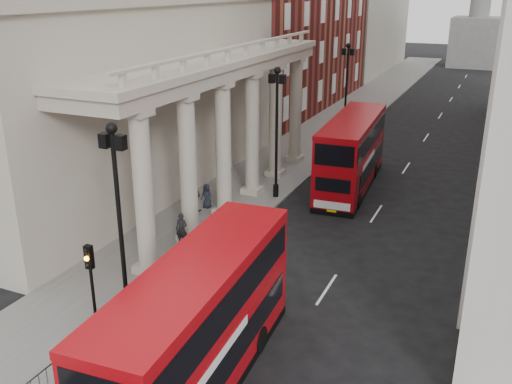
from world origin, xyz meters
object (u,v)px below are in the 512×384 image
at_px(lamp_post_north, 346,85).
at_px(pedestrian_b, 194,196).
at_px(lamp_post_mid, 277,124).
at_px(pedestrian_c, 207,196).
at_px(bus_near, 199,324).
at_px(pedestrian_a, 181,229).
at_px(lamp_post_south, 119,213).
at_px(bus_far, 352,152).
at_px(traffic_light, 91,279).

bearing_deg(lamp_post_north, pedestrian_b, -100.02).
bearing_deg(pedestrian_b, lamp_post_mid, -129.32).
bearing_deg(pedestrian_c, bus_near, -56.46).
distance_m(lamp_post_north, bus_near, 34.53).
height_order(lamp_post_mid, pedestrian_a, lamp_post_mid).
xyz_separation_m(bus_near, pedestrian_b, (-8.20, 13.85, -1.44)).
relative_size(lamp_post_south, pedestrian_b, 4.59).
relative_size(lamp_post_north, bus_near, 0.75).
bearing_deg(pedestrian_b, bus_far, -131.18).
xyz_separation_m(pedestrian_a, pedestrian_b, (-1.78, 4.46, 0.04)).
height_order(traffic_light, bus_near, bus_near).
bearing_deg(bus_far, bus_near, -91.93).
relative_size(bus_far, pedestrian_c, 7.45).
relative_size(bus_far, pedestrian_a, 6.58).
height_order(bus_far, pedestrian_c, bus_far).
height_order(lamp_post_north, pedestrian_a, lamp_post_north).
xyz_separation_m(lamp_post_mid, bus_near, (4.61, -18.13, -2.45)).
bearing_deg(lamp_post_south, lamp_post_mid, 90.00).
bearing_deg(bus_near, lamp_post_north, 94.27).
distance_m(lamp_post_mid, pedestrian_a, 9.76).
xyz_separation_m(lamp_post_north, pedestrian_b, (-3.59, -20.29, -3.89)).
bearing_deg(pedestrian_b, lamp_post_south, 107.60).
bearing_deg(pedestrian_b, traffic_light, 105.60).
relative_size(pedestrian_b, pedestrian_c, 1.19).
height_order(lamp_post_north, pedestrian_c, lamp_post_north).
xyz_separation_m(lamp_post_mid, bus_far, (3.84, 4.03, -2.39)).
xyz_separation_m(pedestrian_b, pedestrian_c, (0.45, 0.72, -0.15)).
xyz_separation_m(lamp_post_mid, lamp_post_north, (0.00, 16.00, 0.00)).
xyz_separation_m(pedestrian_a, pedestrian_c, (-1.33, 5.18, -0.10)).
height_order(bus_near, bus_far, bus_far).
bearing_deg(bus_far, pedestrian_c, -136.50).
distance_m(pedestrian_a, pedestrian_c, 5.35).
height_order(bus_far, pedestrian_a, bus_far).
xyz_separation_m(lamp_post_south, lamp_post_north, (0.00, 32.00, 0.00)).
relative_size(lamp_post_mid, pedestrian_b, 4.59).
height_order(lamp_post_mid, pedestrian_b, lamp_post_mid).
bearing_deg(lamp_post_north, lamp_post_south, -90.00).
bearing_deg(bus_near, pedestrian_c, 114.58).
height_order(traffic_light, pedestrian_a, traffic_light).
distance_m(lamp_post_mid, pedestrian_b, 6.81).
bearing_deg(bus_near, traffic_light, 175.12).
xyz_separation_m(lamp_post_north, pedestrian_c, (-3.14, -19.56, -4.03)).
relative_size(lamp_post_mid, pedestrian_a, 4.83).
xyz_separation_m(lamp_post_north, traffic_light, (0.10, -34.02, -1.80)).
bearing_deg(bus_near, lamp_post_mid, 100.84).
relative_size(bus_near, bus_far, 0.98).
xyz_separation_m(bus_far, pedestrian_c, (-6.98, -7.60, -1.64)).
height_order(lamp_post_south, pedestrian_c, lamp_post_south).
height_order(bus_near, pedestrian_c, bus_near).
height_order(lamp_post_north, bus_near, lamp_post_north).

